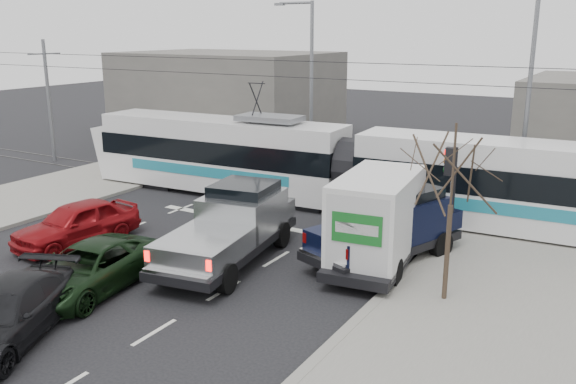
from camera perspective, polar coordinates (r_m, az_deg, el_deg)
The scene contains 16 objects.
ground at distance 19.46m, azimuth -10.11°, elevation -8.03°, with size 120.00×120.00×0.00m, color black.
sidewalk_right at distance 15.66m, azimuth 16.74°, elevation -14.13°, with size 6.00×60.00×0.15m, color gray.
rails at distance 27.35m, azimuth 3.53°, elevation -1.02°, with size 60.00×1.60×0.03m, color #33302D.
building_left at distance 44.13m, azimuth -5.67°, elevation 9.00°, with size 14.00×10.00×6.00m, color slate.
bare_tree at distance 16.95m, azimuth 15.17°, elevation 1.71°, with size 2.40×2.40×5.00m.
traffic_signal at distance 21.24m, azimuth 14.98°, elevation 1.42°, with size 0.44×0.44×3.60m.
street_lamp_near at distance 27.96m, azimuth 21.27°, elevation 9.01°, with size 2.38×0.25×9.00m.
street_lamp_far at distance 33.65m, azimuth 1.93°, elevation 10.84°, with size 2.38×0.25×9.00m.
catenary at distance 26.55m, azimuth 3.66°, elevation 7.04°, with size 60.00×0.20×7.00m.
tram at distance 25.92m, azimuth 5.96°, elevation 2.24°, with size 25.71×3.98×5.23m.
silver_pickup at distance 20.47m, azimuth -5.15°, elevation -3.07°, with size 3.28×6.98×2.44m.
box_truck at distance 20.12m, azimuth 8.70°, elevation -2.51°, with size 2.86×6.46×3.13m.
navy_pickup at distance 20.60m, azimuth 9.66°, elevation -3.14°, with size 3.96×6.13×2.43m.
green_car at distance 19.07m, azimuth -18.12°, elevation -6.80°, with size 2.32×5.03×1.40m, color black.
red_car at distance 23.20m, azimuth -19.17°, elevation -2.77°, with size 1.87×4.64×1.58m, color maroon.
dark_car at distance 16.86m, azimuth -24.95°, elevation -10.34°, with size 2.02×4.96×1.44m, color black.
Camera 1 is at (11.85, -13.48, 7.52)m, focal length 38.00 mm.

